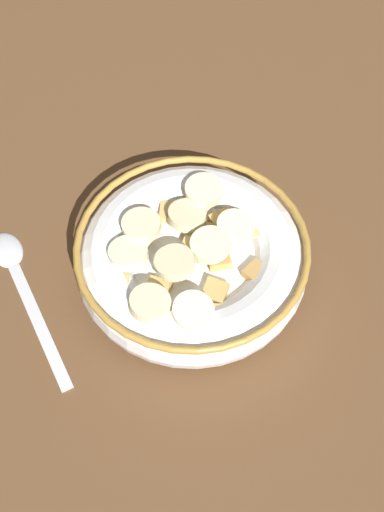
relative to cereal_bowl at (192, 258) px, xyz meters
The scene contains 3 objects.
ground_plane 3.70cm from the cereal_bowl, 85.54° to the right, with size 99.98×99.98×2.00cm, color brown.
cereal_bowl is the anchor object (origin of this frame).
spoon 15.29cm from the cereal_bowl, 64.96° to the left, with size 16.92×2.91×0.80cm.
Camera 1 is at (-27.92, 12.93, 49.26)cm, focal length 47.04 mm.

